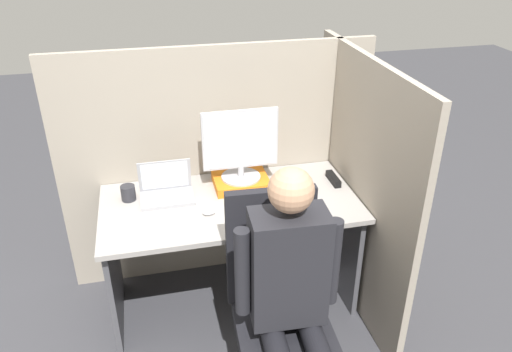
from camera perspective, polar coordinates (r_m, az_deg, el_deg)
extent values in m
plane|color=#3D3D42|center=(3.07, -1.30, -18.36)|extent=(12.00, 12.00, 0.00)
cube|color=gray|center=(3.21, -4.26, 1.18)|extent=(1.98, 0.04, 1.55)
cube|color=gray|center=(3.02, 11.69, -1.28)|extent=(0.04, 1.38, 1.55)
cube|color=#9E9993|center=(2.90, -2.96, -3.18)|extent=(1.48, 0.74, 0.03)
cube|color=#4C4C51|center=(3.09, -15.94, -10.47)|extent=(0.03, 0.62, 0.71)
cube|color=#4C4C51|center=(3.27, 9.50, -7.20)|extent=(0.03, 0.62, 0.71)
cube|color=orange|center=(3.03, -1.73, -0.64)|extent=(0.33, 0.26, 0.06)
cylinder|color=#B2B2B7|center=(3.02, -1.73, -0.08)|extent=(0.24, 0.24, 0.01)
cylinder|color=#B2B2B7|center=(3.00, -1.75, 0.62)|extent=(0.04, 0.04, 0.07)
cube|color=#B2B2B7|center=(2.91, -1.82, 4.22)|extent=(0.45, 0.02, 0.36)
cube|color=silver|center=(2.90, -1.77, 4.11)|extent=(0.43, 0.00, 0.34)
cube|color=#99999E|center=(2.94, -10.10, -2.53)|extent=(0.30, 0.20, 0.02)
cube|color=silver|center=(2.95, -10.14, -2.20)|extent=(0.26, 0.11, 0.00)
cube|color=#99999E|center=(2.96, -10.40, 0.10)|extent=(0.30, 0.04, 0.20)
cube|color=silver|center=(2.96, -10.39, 0.06)|extent=(0.27, 0.03, 0.18)
ellipsoid|color=silver|center=(2.77, -5.42, -4.13)|extent=(0.07, 0.04, 0.03)
cube|color=black|center=(3.11, 8.83, -0.33)|extent=(0.04, 0.17, 0.04)
cone|color=orange|center=(2.69, 1.83, -4.84)|extent=(0.05, 0.10, 0.05)
cylinder|color=green|center=(2.74, 1.49, -4.13)|extent=(0.03, 0.02, 0.03)
cube|color=black|center=(2.53, 3.38, -17.84)|extent=(0.48, 0.48, 0.07)
cube|color=black|center=(2.48, 1.64, -7.99)|extent=(0.44, 0.07, 0.64)
cylinder|color=black|center=(2.38, 2.21, -18.63)|extent=(0.13, 0.32, 0.11)
cylinder|color=black|center=(2.41, 6.61, -17.98)|extent=(0.13, 0.32, 0.11)
cube|color=#232328|center=(2.25, 3.69, -10.37)|extent=(0.35, 0.22, 0.55)
sphere|color=tan|center=(2.03, 4.03, -1.63)|extent=(0.19, 0.19, 0.19)
cylinder|color=#232328|center=(2.22, -1.57, -10.97)|extent=(0.07, 0.07, 0.44)
cylinder|color=#232328|center=(2.30, 8.74, -9.71)|extent=(0.07, 0.07, 0.44)
cylinder|color=#28282D|center=(2.97, -14.40, -1.89)|extent=(0.08, 0.08, 0.09)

